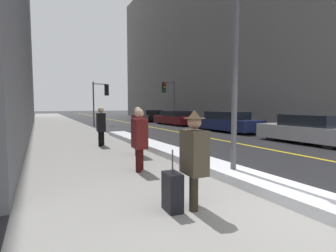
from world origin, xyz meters
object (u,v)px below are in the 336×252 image
Objects in this scene: pedestrian_in_fedora at (194,155)px; pedestrian_with_shoulder_bag at (138,129)px; parked_car_maroon at (175,118)px; lamp_post at (236,50)px; rolling_suitcase at (172,192)px; parked_car_black at (150,116)px; traffic_light_near at (102,94)px; traffic_light_far at (168,93)px; parked_car_silver at (310,130)px; pedestrian_nearside at (139,137)px; parked_car_navy at (226,122)px; pedestrian_trailing at (101,125)px.

pedestrian_in_fedora is 0.99× the size of pedestrian_with_shoulder_bag.
parked_car_maroon is (7.39, 11.36, -0.30)m from pedestrian_with_shoulder_bag.
lamp_post is 3.40m from rolling_suitcase.
parked_car_maroon is at bearing -177.03° from parked_car_black.
parked_car_black is at bearing 25.18° from traffic_light_near.
parked_car_silver is (0.02, -13.54, -2.16)m from traffic_light_far.
pedestrian_nearside is (0.05, 2.57, 0.01)m from pedestrian_in_fedora.
pedestrian_nearside is 0.31× the size of parked_car_navy.
pedestrian_with_shoulder_bag is 13.56m from parked_car_maroon.
pedestrian_in_fedora reaches higher than parked_car_black.
lamp_post reaches higher than parked_car_navy.
parked_car_black is at bearing -3.18° from parked_car_navy.
pedestrian_nearside reaches higher than parked_car_silver.
pedestrian_in_fedora is 9.06m from parked_car_silver.
parked_car_black is at bearing 161.69° from rolling_suitcase.
pedestrian_trailing is (-1.63, 5.92, -1.94)m from lamp_post.
rolling_suitcase is (-8.46, -15.83, -0.26)m from parked_car_maroon.
traffic_light_near reaches higher than parked_car_maroon.
pedestrian_trailing is at bearing -162.21° from pedestrian_with_shoulder_bag.
pedestrian_trailing is at bearing 105.36° from lamp_post.
pedestrian_nearside is 10.79m from parked_car_navy.
parked_car_navy reaches higher than rolling_suitcase.
traffic_light_near is at bearing 31.68° from parked_car_navy.
traffic_light_near is at bearing 174.30° from rolling_suitcase.
parked_car_black is 5.08× the size of rolling_suitcase.
rolling_suitcase is at bearing -93.18° from pedestrian_in_fedora.
parked_car_black is (7.57, 17.19, -0.32)m from pedestrian_with_shoulder_bag.
parked_car_silver is 5.71m from parked_car_navy.
traffic_light_near reaches higher than pedestrian_nearside.
parked_car_silver is 12.06m from parked_car_maroon.
parked_car_silver reaches higher than rolling_suitcase.
parked_car_navy is at bearing 110.48° from pedestrian_trailing.
traffic_light_far is at bearing -176.56° from parked_car_black.
pedestrian_in_fedora reaches higher than parked_car_navy.
traffic_light_near is 0.76× the size of parked_car_maroon.
lamp_post reaches higher than pedestrian_in_fedora.
parked_car_maroon is at bearing -0.76° from parked_car_silver.
pedestrian_trailing is 0.34× the size of parked_car_maroon.
parked_car_maroon is (-0.10, 12.06, -0.02)m from parked_car_silver.
traffic_light_far is 14.97m from pedestrian_with_shoulder_bag.
pedestrian_in_fedora is 1.62× the size of rolling_suitcase.
traffic_light_far is 8.12m from parked_car_navy.
pedestrian_nearside is at bearing 51.96° from traffic_light_far.
lamp_post is 3.04× the size of pedestrian_nearside.
parked_car_silver is at bearing 177.10° from parked_car_maroon.
parked_car_black is (5.78, 3.88, -1.95)m from traffic_light_near.
traffic_light_far reaches higher than traffic_light_near.
lamp_post reaches higher than pedestrian_trailing.
pedestrian_with_shoulder_bag is (-7.47, -12.84, -1.87)m from traffic_light_far.
parked_car_maroon is at bearing 141.30° from pedestrian_trailing.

